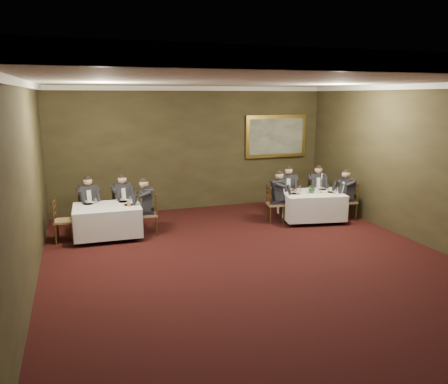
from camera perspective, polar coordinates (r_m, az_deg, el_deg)
ground at (r=8.46m, az=4.86°, el=-10.13°), size 10.00×10.00×0.00m
ceiling at (r=7.82m, az=5.35°, el=14.28°), size 8.00×10.00×0.10m
back_wall at (r=12.64m, az=-4.12°, el=5.65°), size 8.00×0.10×3.50m
left_wall at (r=7.34m, az=-24.81°, el=-0.46°), size 0.10×10.00×3.50m
right_wall at (r=10.23m, az=26.09°, el=2.79°), size 0.10×10.00×3.50m
crown_molding at (r=7.82m, az=5.34°, el=13.84°), size 8.00×10.00×0.12m
table_main at (r=11.72m, az=11.37°, el=-1.57°), size 1.77×1.47×0.67m
table_second at (r=10.48m, az=-14.97°, el=-3.44°), size 1.56×1.21×0.67m
chair_main_backleft at (r=12.37m, az=8.29°, el=-1.50°), size 0.57×0.56×1.00m
diner_main_backleft at (r=12.31m, az=8.33°, el=-0.48°), size 0.56×0.60×1.35m
chair_main_backright at (r=12.63m, az=11.94°, el=-1.35°), size 0.54×0.53×1.00m
diner_main_backright at (r=12.57m, az=12.00°, el=-0.35°), size 0.52×0.58×1.35m
chair_main_endleft at (r=11.48m, az=6.66°, el=-2.56°), size 0.49×0.51×1.00m
diner_main_endleft at (r=11.42m, az=6.74°, el=-1.45°), size 0.55×0.48×1.35m
chair_main_endright at (r=12.12m, az=15.75°, el=-2.14°), size 0.45×0.47×1.00m
diner_main_endright at (r=12.06m, az=15.77°, el=-1.09°), size 0.51×0.44×1.35m
chair_sec_backleft at (r=11.27m, az=-17.16°, el=-3.33°), size 0.50×0.49×1.00m
diner_sec_backleft at (r=11.20m, az=-17.23°, el=-2.22°), size 0.47×0.54×1.35m
chair_sec_backright at (r=11.29m, az=-13.04°, el=-3.06°), size 0.50×0.49×1.00m
diner_sec_backright at (r=11.22m, az=-13.08°, el=-1.95°), size 0.48×0.54×1.35m
chair_sec_endright at (r=10.59m, az=-9.72°, el=-3.95°), size 0.48×0.50×1.00m
diner_sec_endright at (r=10.53m, az=-9.83°, el=-2.76°), size 0.54×0.47×1.35m
chair_sec_endleft at (r=10.54m, az=-20.15°, el=-4.63°), size 0.46×0.48×1.00m
centerpiece at (r=11.57m, az=11.45°, el=0.55°), size 0.29×0.27×0.28m
candlestick at (r=11.66m, az=12.61°, el=0.87°), size 0.08×0.08×0.53m
place_setting_table_main at (r=11.86m, az=9.16°, el=0.40°), size 0.33×0.31×0.14m
place_setting_table_second at (r=10.72m, az=-17.04°, el=-1.29°), size 0.33×0.31×0.14m
painting at (r=13.44m, az=6.80°, el=7.23°), size 1.96×0.09×1.28m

